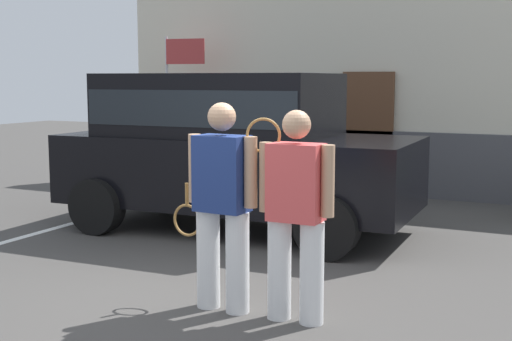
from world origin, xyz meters
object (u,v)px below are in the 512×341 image
tennis_player_man (222,204)px  tennis_player_woman (295,212)px  flag_pole (176,82)px  parked_suv (230,143)px

tennis_player_man → tennis_player_woman: 0.67m
tennis_player_woman → flag_pole: 7.47m
parked_suv → tennis_player_woman: (2.12, -2.85, -0.24)m
parked_suv → tennis_player_man: size_ratio=2.60×
parked_suv → tennis_player_woman: size_ratio=2.68×
flag_pole → tennis_player_woman: bearing=-50.1°
parked_suv → tennis_player_woman: bearing=-55.1°
parked_suv → flag_pole: size_ratio=1.70×
parked_suv → tennis_player_man: 3.22m
tennis_player_man → flag_pole: 7.07m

